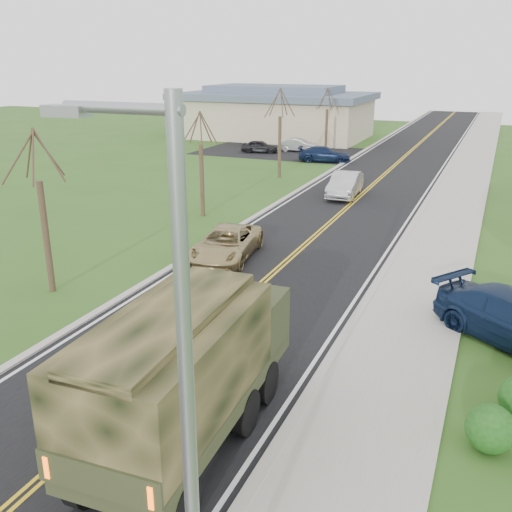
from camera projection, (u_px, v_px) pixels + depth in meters
The scene contains 16 objects.
road at pixel (389, 171), 45.04m from camera, with size 8.00×120.00×0.01m, color black.
curb_right at pixel (444, 174), 43.48m from camera, with size 0.30×120.00×0.12m, color #9E998E.
sidewalk_right at pixel (468, 176), 42.84m from camera, with size 3.20×120.00×0.10m, color #9E998E.
curb_left at pixel (338, 166), 46.57m from camera, with size 0.30×120.00×0.10m, color #9E998E.
street_light at pixel (180, 410), 6.56m from camera, with size 1.65×0.22×8.00m.
bare_tree_a at pixel (44, 224), 20.70m from camera, with size 1.93×2.26×6.08m.
bare_tree_b at pixel (202, 172), 31.19m from camera, with size 1.83×2.14×5.73m.
bare_tree_c at pixel (280, 140), 41.52m from camera, with size 2.04×2.39×6.42m.
bare_tree_d at pixel (326, 126), 52.03m from camera, with size 1.88×2.20×5.91m.
commercial_building at pixel (275, 113), 64.00m from camera, with size 25.50×21.50×5.65m.
military_truck at pixel (186, 365), 12.35m from camera, with size 2.73×7.11×3.49m.
suv_champagne at pixel (226, 243), 24.87m from camera, with size 2.26×4.91×1.36m, color tan.
sedan_silver at pixel (345, 185), 36.29m from camera, with size 1.61×4.63×1.52m, color #B4B5BA.
lot_car_dark at pixel (260, 146), 53.57m from camera, with size 1.39×3.46×1.18m, color black.
lot_car_silver at pixel (299, 145), 54.26m from camera, with size 1.31×3.75×1.24m, color #A4A4A8.
lot_car_navy at pixel (324, 154), 48.77m from camera, with size 1.80×4.44×1.29m, color #0F1B3A.
Camera 1 is at (7.91, -5.33, 8.25)m, focal length 40.00 mm.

